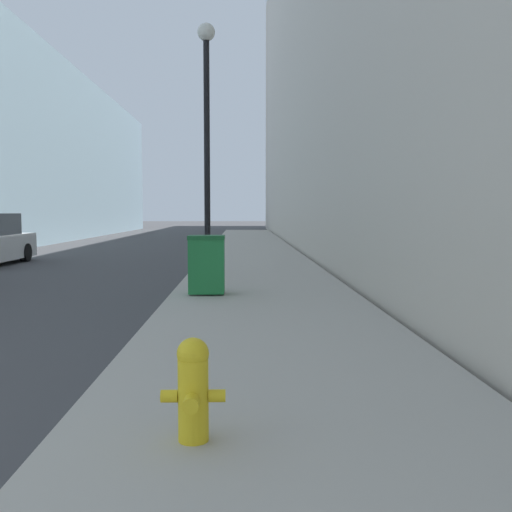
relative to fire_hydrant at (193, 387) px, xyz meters
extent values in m
cube|color=#ADA89E|center=(0.79, 16.50, -0.46)|extent=(3.74, 60.00, 0.13)
cube|color=beige|center=(8.76, 24.50, 10.46)|extent=(12.00, 60.00, 21.96)
cylinder|color=yellow|center=(0.00, 0.01, -0.10)|extent=(0.22, 0.22, 0.59)
sphere|color=yellow|center=(0.00, 0.01, 0.24)|extent=(0.23, 0.23, 0.23)
cylinder|color=yellow|center=(0.00, 0.01, 0.31)|extent=(0.06, 0.06, 0.05)
cylinder|color=yellow|center=(0.00, -0.16, -0.07)|extent=(0.11, 0.12, 0.11)
cylinder|color=yellow|center=(-0.17, 0.01, -0.07)|extent=(0.12, 0.09, 0.09)
cylinder|color=yellow|center=(0.17, 0.01, -0.07)|extent=(0.12, 0.09, 0.09)
cube|color=#1E7538|center=(-0.35, 7.22, 0.17)|extent=(0.69, 0.54, 1.05)
cube|color=#16572A|center=(-0.35, 7.22, 0.73)|extent=(0.71, 0.55, 0.08)
cylinder|color=black|center=(-0.64, 7.44, -0.31)|extent=(0.05, 0.16, 0.16)
cylinder|color=black|center=(-0.06, 7.44, -0.31)|extent=(0.05, 0.16, 0.16)
cylinder|color=black|center=(-0.53, 10.43, -0.27)|extent=(0.28, 0.28, 0.25)
cylinder|color=black|center=(-0.53, 10.43, 2.53)|extent=(0.15, 0.15, 5.85)
sphere|color=silver|center=(-0.53, 10.43, 5.64)|extent=(0.44, 0.44, 0.44)
cylinder|color=black|center=(-7.26, 16.16, -0.20)|extent=(0.24, 0.64, 0.64)
camera|label=1|loc=(0.35, -3.96, 1.24)|focal=40.00mm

